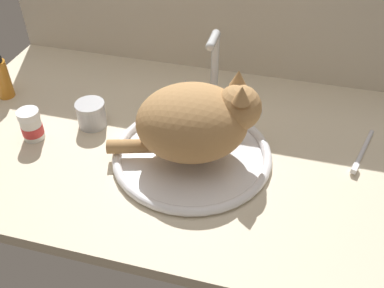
{
  "coord_description": "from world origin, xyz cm",
  "views": [
    {
      "loc": [
        23.87,
        -74.88,
        69.57
      ],
      "look_at": [
        5.27,
        -4.41,
        7.0
      ],
      "focal_mm": 40.36,
      "sensor_mm": 36.0,
      "label": 1
    }
  ],
  "objects_px": {
    "metal_jar": "(91,114)",
    "pill_bottle": "(31,126)",
    "cat": "(199,121)",
    "sink_basin": "(192,154)",
    "toothbrush": "(362,152)",
    "faucet": "(214,78)",
    "amber_bottle": "(1,77)"
  },
  "relations": [
    {
      "from": "metal_jar",
      "to": "pill_bottle",
      "type": "distance_m",
      "value": 0.14
    },
    {
      "from": "pill_bottle",
      "to": "toothbrush",
      "type": "bearing_deg",
      "value": 10.4
    },
    {
      "from": "amber_bottle",
      "to": "sink_basin",
      "type": "bearing_deg",
      "value": -11.49
    },
    {
      "from": "cat",
      "to": "toothbrush",
      "type": "height_order",
      "value": "cat"
    },
    {
      "from": "cat",
      "to": "toothbrush",
      "type": "bearing_deg",
      "value": 16.51
    },
    {
      "from": "faucet",
      "to": "amber_bottle",
      "type": "bearing_deg",
      "value": -169.23
    },
    {
      "from": "amber_bottle",
      "to": "pill_bottle",
      "type": "bearing_deg",
      "value": -40.08
    },
    {
      "from": "sink_basin",
      "to": "cat",
      "type": "xyz_separation_m",
      "value": [
        0.02,
        0.0,
        0.1
      ]
    },
    {
      "from": "metal_jar",
      "to": "sink_basin",
      "type": "bearing_deg",
      "value": -11.36
    },
    {
      "from": "cat",
      "to": "amber_bottle",
      "type": "height_order",
      "value": "cat"
    },
    {
      "from": "faucet",
      "to": "cat",
      "type": "distance_m",
      "value": 0.21
    },
    {
      "from": "amber_bottle",
      "to": "toothbrush",
      "type": "relative_size",
      "value": 0.75
    },
    {
      "from": "sink_basin",
      "to": "toothbrush",
      "type": "distance_m",
      "value": 0.39
    },
    {
      "from": "cat",
      "to": "amber_bottle",
      "type": "relative_size",
      "value": 2.72
    },
    {
      "from": "amber_bottle",
      "to": "pill_bottle",
      "type": "xyz_separation_m",
      "value": [
        0.17,
        -0.14,
        -0.02
      ]
    },
    {
      "from": "sink_basin",
      "to": "pill_bottle",
      "type": "distance_m",
      "value": 0.39
    },
    {
      "from": "metal_jar",
      "to": "pill_bottle",
      "type": "xyz_separation_m",
      "value": [
        -0.11,
        -0.08,
        0.0
      ]
    },
    {
      "from": "pill_bottle",
      "to": "toothbrush",
      "type": "xyz_separation_m",
      "value": [
        0.76,
        0.14,
        -0.03
      ]
    },
    {
      "from": "toothbrush",
      "to": "amber_bottle",
      "type": "bearing_deg",
      "value": 179.96
    },
    {
      "from": "metal_jar",
      "to": "toothbrush",
      "type": "height_order",
      "value": "metal_jar"
    },
    {
      "from": "sink_basin",
      "to": "toothbrush",
      "type": "relative_size",
      "value": 2.22
    },
    {
      "from": "toothbrush",
      "to": "sink_basin",
      "type": "bearing_deg",
      "value": -163.5
    },
    {
      "from": "faucet",
      "to": "cat",
      "type": "xyz_separation_m",
      "value": [
        0.02,
        -0.21,
        0.03
      ]
    },
    {
      "from": "pill_bottle",
      "to": "cat",
      "type": "bearing_deg",
      "value": 4.67
    },
    {
      "from": "faucet",
      "to": "toothbrush",
      "type": "relative_size",
      "value": 1.28
    },
    {
      "from": "cat",
      "to": "sink_basin",
      "type": "bearing_deg",
      "value": -163.64
    },
    {
      "from": "faucet",
      "to": "toothbrush",
      "type": "xyz_separation_m",
      "value": [
        0.38,
        -0.11,
        -0.07
      ]
    },
    {
      "from": "sink_basin",
      "to": "amber_bottle",
      "type": "height_order",
      "value": "amber_bottle"
    },
    {
      "from": "metal_jar",
      "to": "cat",
      "type": "bearing_deg",
      "value": -9.92
    },
    {
      "from": "faucet",
      "to": "pill_bottle",
      "type": "bearing_deg",
      "value": -147.48
    },
    {
      "from": "sink_basin",
      "to": "amber_bottle",
      "type": "relative_size",
      "value": 2.95
    },
    {
      "from": "amber_bottle",
      "to": "metal_jar",
      "type": "bearing_deg",
      "value": -11.61
    }
  ]
}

